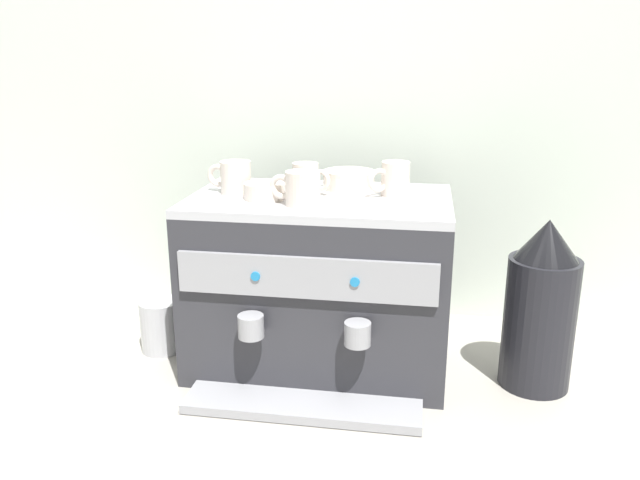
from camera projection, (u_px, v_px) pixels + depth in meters
ground_plane at (320, 360)px, 1.58m from camera, size 4.00×4.00×0.00m
tiled_backsplash_wall at (340, 155)px, 1.79m from camera, size 2.80×0.03×0.92m
espresso_machine at (320, 283)px, 1.52m from camera, size 0.60×0.48×0.42m
ceramic_cup_0 at (394, 179)px, 1.46m from camera, size 0.10×0.08×0.08m
ceramic_cup_1 at (235, 177)px, 1.49m from camera, size 0.11×0.07×0.08m
ceramic_cup_2 at (301, 188)px, 1.37m from camera, size 0.12×0.08×0.07m
ceramic_cup_3 at (307, 178)px, 1.49m from camera, size 0.09×0.07×0.07m
ceramic_bowl_0 at (349, 180)px, 1.54m from camera, size 0.13×0.13×0.04m
ceramic_bowl_1 at (264, 191)px, 1.43m from camera, size 0.09×0.09×0.04m
coffee_grinder at (540, 308)px, 1.42m from camera, size 0.16×0.16×0.39m
milk_pitcher at (161, 325)px, 1.62m from camera, size 0.10×0.10×0.13m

